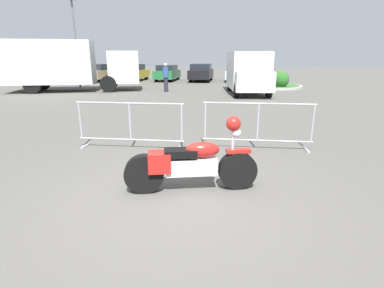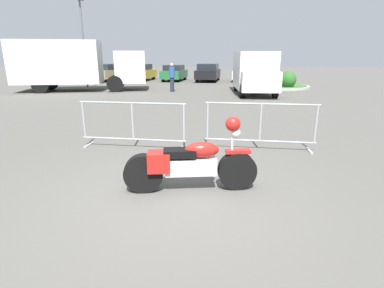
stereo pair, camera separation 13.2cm
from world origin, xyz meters
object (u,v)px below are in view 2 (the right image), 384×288
object	(u,v)px
box_truck	(73,64)
parked_car_maroon	(72,72)
parked_car_yellow	(141,72)
pedestrian	(172,76)
parked_car_tan	(106,72)
street_lamp	(82,30)
parked_car_green	(174,73)
crowd_barrier_far	(260,126)
motorcycle	(191,163)
parked_car_white	(243,73)
parked_car_black	(208,72)
delivery_van	(254,71)
crowd_barrier_near	(133,124)

from	to	relation	value
box_truck	parked_car_maroon	distance (m)	8.62
parked_car_yellow	pedestrian	size ratio (longest dim) A/B	2.57
parked_car_tan	street_lamp	world-z (taller)	street_lamp
parked_car_green	street_lamp	world-z (taller)	street_lamp
crowd_barrier_far	parked_car_green	xyz separation A→B (m)	(-4.06, 20.13, 0.12)
motorcycle	box_truck	size ratio (longest dim) A/B	0.26
parked_car_yellow	parked_car_white	size ratio (longest dim) A/B	1.04
crowd_barrier_far	parked_car_green	size ratio (longest dim) A/B	0.60
crowd_barrier_far	parked_car_tan	distance (m)	22.10
pedestrian	parked_car_black	bearing A→B (deg)	51.11
motorcycle	delivery_van	xyz separation A→B (m)	(2.92, 13.13, 0.79)
parked_car_white	motorcycle	bearing A→B (deg)	178.76
parked_car_white	parked_car_green	bearing A→B (deg)	94.71
delivery_van	parked_car_white	size ratio (longest dim) A/B	1.19
parked_car_green	pedestrian	world-z (taller)	pedestrian
parked_car_black	parked_car_white	world-z (taller)	parked_car_black
parked_car_white	pedestrian	bearing A→B (deg)	155.36
motorcycle	parked_car_yellow	size ratio (longest dim) A/B	0.48
crowd_barrier_near	parked_car_white	bearing A→B (deg)	76.48
crowd_barrier_far	street_lamp	distance (m)	17.02
pedestrian	street_lamp	xyz separation A→B (m)	(-6.10, 2.26, 2.79)
parked_car_white	box_truck	bearing A→B (deg)	133.18
parked_car_maroon	street_lamp	bearing A→B (deg)	-140.86
box_truck	pedestrian	distance (m)	6.07
parked_car_maroon	parked_car_black	world-z (taller)	parked_car_maroon
crowd_barrier_far	parked_car_green	distance (m)	20.54
delivery_van	parked_car_green	xyz separation A→B (m)	(-5.52, 9.27, -0.56)
crowd_barrier_near	crowd_barrier_far	size ratio (longest dim) A/B	1.00
motorcycle	street_lamp	xyz separation A→B (m)	(-7.94, 16.10, 3.26)
delivery_van	parked_car_black	world-z (taller)	delivery_van
crowd_barrier_far	crowd_barrier_near	bearing A→B (deg)	180.00
box_truck	parked_car_green	xyz separation A→B (m)	(5.27, 8.36, -0.95)
parked_car_tan	parked_car_black	distance (m)	8.88
delivery_van	street_lamp	distance (m)	11.53
box_truck	delivery_van	bearing A→B (deg)	-16.07
parked_car_tan	parked_car_white	bearing A→B (deg)	-81.97
crowd_barrier_far	pedestrian	world-z (taller)	pedestrian
parked_car_maroon	motorcycle	bearing A→B (deg)	-144.93
box_truck	street_lamp	bearing A→B (deg)	80.77
crowd_barrier_far	parked_car_maroon	bearing A→B (deg)	123.52
delivery_van	parked_car_maroon	xyz separation A→B (m)	(-14.40, 8.68, -0.48)
crowd_barrier_near	box_truck	world-z (taller)	box_truck
crowd_barrier_far	parked_car_black	world-z (taller)	parked_car_black
parked_car_white	delivery_van	bearing A→B (deg)	-175.27
pedestrian	crowd_barrier_far	bearing A→B (deg)	-97.92
box_truck	parked_car_green	size ratio (longest dim) A/B	1.93
motorcycle	box_truck	world-z (taller)	box_truck
parked_car_maroon	parked_car_green	size ratio (longest dim) A/B	1.12
parked_car_maroon	parked_car_tan	world-z (taller)	parked_car_maroon
delivery_van	parked_car_tan	size ratio (longest dim) A/B	1.13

